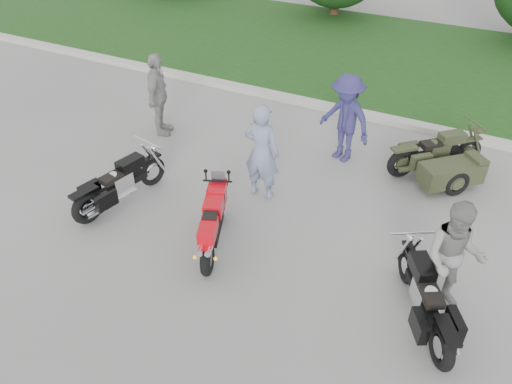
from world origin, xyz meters
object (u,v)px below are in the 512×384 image
at_px(cruiser_right, 427,302).
at_px(person_denim, 345,119).
at_px(cruiser_left, 117,186).
at_px(person_stripe, 262,152).
at_px(cruiser_sidecar, 443,165).
at_px(person_grey, 453,258).
at_px(sportbike_red, 213,223).
at_px(person_back, 158,95).

xyz_separation_m(cruiser_right, person_denim, (-2.53, 3.76, 0.54)).
height_order(cruiser_left, person_stripe, person_stripe).
bearing_deg(person_stripe, cruiser_right, 153.70).
bearing_deg(person_stripe, cruiser_sidecar, -145.11).
xyz_separation_m(person_stripe, person_denim, (0.94, 2.00, -0.01)).
xyz_separation_m(cruiser_right, person_grey, (0.17, 0.51, 0.49)).
xyz_separation_m(cruiser_left, cruiser_sidecar, (5.29, 3.57, -0.03)).
xyz_separation_m(sportbike_red, cruiser_right, (3.52, -0.03, -0.10)).
bearing_deg(person_stripe, person_back, -19.59).
relative_size(sportbike_red, cruiser_sidecar, 0.91).
distance_m(sportbike_red, cruiser_left, 2.23).
relative_size(sportbike_red, cruiser_right, 0.92).
bearing_deg(cruiser_right, person_denim, 94.07).
height_order(person_grey, person_back, person_back).
bearing_deg(sportbike_red, cruiser_right, -22.48).
bearing_deg(person_grey, person_back, 149.93).
bearing_deg(cruiser_left, sportbike_red, 6.20).
distance_m(cruiser_sidecar, person_back, 6.32).
distance_m(sportbike_red, person_denim, 3.88).
xyz_separation_m(cruiser_left, person_grey, (5.91, 0.25, 0.49)).
height_order(cruiser_right, person_stripe, person_stripe).
height_order(cruiser_left, cruiser_right, cruiser_left).
height_order(person_stripe, person_back, person_stripe).
relative_size(cruiser_left, person_stripe, 1.10).
height_order(sportbike_red, cruiser_sidecar, sportbike_red).
bearing_deg(person_denim, cruiser_sidecar, 22.82).
relative_size(person_stripe, person_back, 1.01).
xyz_separation_m(cruiser_sidecar, person_stripe, (-3.02, -2.07, 0.58)).
height_order(sportbike_red, cruiser_right, sportbike_red).
bearing_deg(person_denim, cruiser_left, -111.40).
relative_size(cruiser_left, cruiser_sidecar, 1.09).
distance_m(sportbike_red, cruiser_right, 3.52).
distance_m(cruiser_left, person_grey, 5.93).
relative_size(sportbike_red, cruiser_left, 0.83).
xyz_separation_m(sportbike_red, person_grey, (3.69, 0.47, 0.40)).
bearing_deg(person_denim, sportbike_red, -83.83).
xyz_separation_m(cruiser_left, person_denim, (3.21, 3.50, 0.54)).
bearing_deg(person_back, cruiser_right, -134.58).
xyz_separation_m(cruiser_left, cruiser_right, (5.74, -0.26, -0.00)).
distance_m(cruiser_left, cruiser_sidecar, 6.38).
relative_size(person_grey, person_denim, 0.95).
bearing_deg(cruiser_right, cruiser_left, 147.56).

